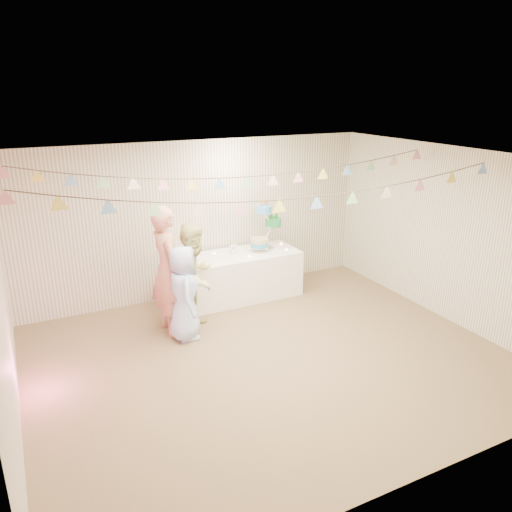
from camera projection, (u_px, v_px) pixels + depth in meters
name	position (u px, v px, depth m)	size (l,w,h in m)	color
floor	(269.00, 358.00, 6.58)	(6.00, 6.00, 0.00)	brown
ceiling	(271.00, 160.00, 5.74)	(6.00, 6.00, 0.00)	beige
back_wall	(200.00, 220.00, 8.28)	(6.00, 6.00, 0.00)	silver
front_wall	(415.00, 360.00, 4.04)	(6.00, 6.00, 0.00)	silver
left_wall	(1.00, 312.00, 4.90)	(5.00, 5.00, 0.00)	silver
right_wall	(448.00, 235.00, 7.43)	(5.00, 5.00, 0.00)	silver
table	(238.00, 276.00, 8.36)	(2.05, 0.82, 0.77)	white
cake_stand	(266.00, 228.00, 8.39)	(0.70, 0.41, 0.79)	silver
cake_bottom	(260.00, 247.00, 8.38)	(0.31, 0.31, 0.15)	#2B95CA
cake_middle	(273.00, 227.00, 8.56)	(0.27, 0.27, 0.22)	#1D8741
cake_top_tier	(264.00, 215.00, 8.27)	(0.25, 0.25, 0.19)	#4294D2
platter	(203.00, 261.00, 7.94)	(0.33, 0.33, 0.02)	white
posy	(233.00, 250.00, 8.24)	(0.14, 0.14, 0.16)	white
person_adult_a	(167.00, 270.00, 7.02)	(0.69, 0.45, 1.89)	tan
person_adult_b	(195.00, 277.00, 7.15)	(0.78, 0.61, 1.61)	#D0C780
person_child	(184.00, 293.00, 6.91)	(0.67, 0.43, 1.36)	#B4C7FF
bunting_back	(233.00, 168.00, 6.75)	(5.60, 1.10, 0.40)	pink
bunting_front	(279.00, 187.00, 5.66)	(5.60, 0.90, 0.36)	#72A5E5
tealight_0	(195.00, 263.00, 7.77)	(0.04, 0.04, 0.03)	#FFD88C
tealight_1	(214.00, 253.00, 8.24)	(0.04, 0.04, 0.03)	#FFD88C
tealight_2	(249.00, 256.00, 8.09)	(0.04, 0.04, 0.03)	#FFD88C
tealight_3	(251.00, 247.00, 8.57)	(0.04, 0.04, 0.03)	#FFD88C
tealight_4	(286.00, 249.00, 8.43)	(0.04, 0.04, 0.03)	#FFD88C
tealight_5	(281.00, 244.00, 8.74)	(0.04, 0.04, 0.03)	#FFD88C
tealight_6	(266.00, 249.00, 8.47)	(0.04, 0.04, 0.03)	#FFD88C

